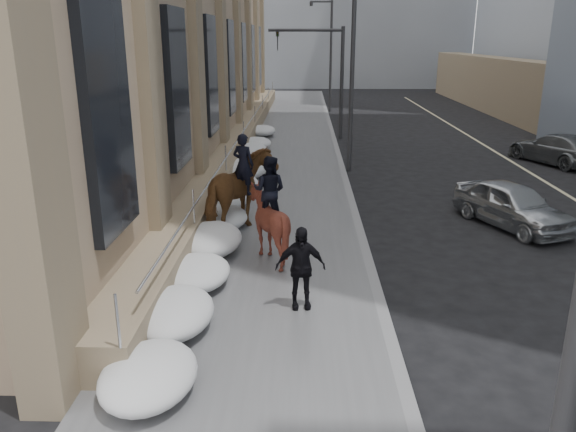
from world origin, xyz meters
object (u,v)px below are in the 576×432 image
object	(u,v)px
mounted_horse_left	(240,191)
mounted_horse_right	(268,218)
pedestrian	(300,268)
car_grey	(557,149)
car_silver	(512,205)

from	to	relation	value
mounted_horse_left	mounted_horse_right	bearing A→B (deg)	137.23
mounted_horse_right	pedestrian	world-z (taller)	mounted_horse_right
mounted_horse_left	mounted_horse_right	size ratio (longest dim) A/B	1.15
car_grey	car_silver	bearing A→B (deg)	37.60
car_silver	car_grey	distance (m)	10.30
mounted_horse_left	car_grey	bearing A→B (deg)	-120.14
mounted_horse_left	car_silver	distance (m)	8.09
mounted_horse_right	pedestrian	bearing A→B (deg)	121.19
pedestrian	car_grey	size ratio (longest dim) A/B	0.37
mounted_horse_left	mounted_horse_right	distance (m)	2.21
mounted_horse_left	car_silver	world-z (taller)	mounted_horse_left
mounted_horse_left	pedestrian	world-z (taller)	mounted_horse_left
pedestrian	car_grey	world-z (taller)	pedestrian
pedestrian	car_grey	bearing A→B (deg)	45.81
pedestrian	car_grey	xyz separation A→B (m)	(11.36, 14.67, -0.31)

